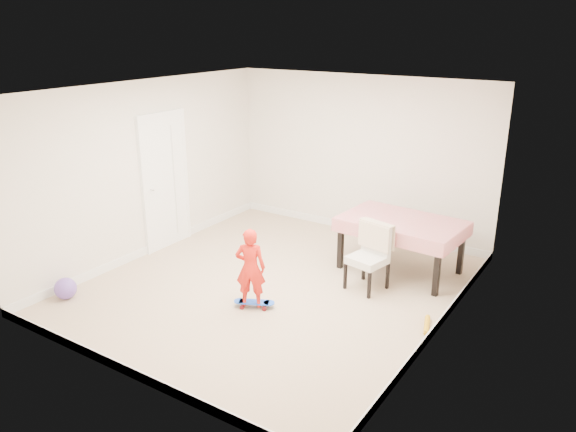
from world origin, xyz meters
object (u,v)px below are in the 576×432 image
Objects in this scene: balloon at (65,288)px; dining_table at (400,245)px; child at (251,270)px; skateboard at (254,304)px; dining_chair at (367,257)px.

dining_table is at bearing 43.92° from balloon.
child reaches higher than balloon.
dining_table reaches higher than balloon.
child is (-0.02, -0.03, 0.47)m from skateboard.
balloon reaches higher than skateboard.
dining_table reaches higher than skateboard.
balloon is at bearing -132.00° from dining_table.
dining_chair is 3.91m from balloon.
child is (-1.11, -2.03, 0.12)m from dining_table.
dining_chair is at bearing -96.54° from dining_table.
child reaches higher than dining_chair.
dining_table is 0.79m from dining_chair.
balloon is (-3.11, -2.35, -0.31)m from dining_chair.
dining_chair is 0.89× the size of child.
balloon is at bearing -178.19° from skateboard.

